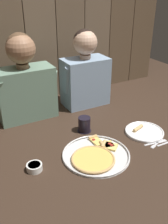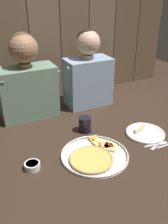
# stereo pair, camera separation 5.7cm
# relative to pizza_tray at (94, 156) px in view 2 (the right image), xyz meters

# --- Properties ---
(ground_plane) EXTENTS (3.20, 3.20, 0.00)m
(ground_plane) POSITION_rel_pizza_tray_xyz_m (0.05, 0.10, -0.01)
(ground_plane) COLOR #332319
(pizza_tray) EXTENTS (0.38, 0.38, 0.03)m
(pizza_tray) POSITION_rel_pizza_tray_xyz_m (0.00, 0.00, 0.00)
(pizza_tray) COLOR silver
(pizza_tray) RESTS_ON ground
(dinner_plate) EXTENTS (0.25, 0.25, 0.03)m
(dinner_plate) POSITION_rel_pizza_tray_xyz_m (0.40, 0.07, -0.00)
(dinner_plate) COLOR white
(dinner_plate) RESTS_ON ground
(drinking_glass) EXTENTS (0.09, 0.09, 0.10)m
(drinking_glass) POSITION_rel_pizza_tray_xyz_m (0.08, 0.27, 0.04)
(drinking_glass) COLOR black
(drinking_glass) RESTS_ON ground
(dipping_bowl) EXTENTS (0.08, 0.08, 0.04)m
(dipping_bowl) POSITION_rel_pizza_tray_xyz_m (-0.33, 0.05, 0.01)
(dipping_bowl) COLOR white
(dipping_bowl) RESTS_ON ground
(table_fork) EXTENTS (0.13, 0.06, 0.01)m
(table_fork) POSITION_rel_pizza_tray_xyz_m (0.39, -0.07, -0.01)
(table_fork) COLOR silver
(table_fork) RESTS_ON ground
(table_knife) EXTENTS (0.16, 0.04, 0.01)m
(table_knife) POSITION_rel_pizza_tray_xyz_m (0.39, -0.06, -0.01)
(table_knife) COLOR silver
(table_knife) RESTS_ON ground
(diner_left) EXTENTS (0.43, 0.21, 0.59)m
(diner_left) POSITION_rel_pizza_tray_xyz_m (-0.18, 0.63, 0.26)
(diner_left) COLOR slate
(diner_left) RESTS_ON ground
(diner_right) EXTENTS (0.38, 0.20, 0.57)m
(diner_right) POSITION_rel_pizza_tray_xyz_m (0.28, 0.63, 0.25)
(diner_right) COLOR #849EB7
(diner_right) RESTS_ON ground
(wooden_backdrop_wall) EXTENTS (2.19, 0.03, 1.21)m
(wooden_backdrop_wall) POSITION_rel_pizza_tray_xyz_m (0.05, 0.90, 0.60)
(wooden_backdrop_wall) COLOR brown
(wooden_backdrop_wall) RESTS_ON ground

